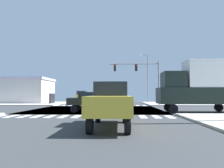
% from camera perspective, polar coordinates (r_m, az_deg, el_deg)
% --- Properties ---
extents(ground, '(90.00, 90.00, 0.05)m').
position_cam_1_polar(ground, '(22.50, -4.37, -7.28)').
color(ground, '#333639').
extents(sidewalk_corner_ne, '(12.00, 12.00, 0.14)m').
position_cam_1_polar(sidewalk_corner_ne, '(35.94, 19.05, -5.34)').
color(sidewalk_corner_ne, '#B2ADA3').
rests_on(sidewalk_corner_ne, ground).
extents(sidewalk_corner_nw, '(12.00, 12.00, 0.14)m').
position_cam_1_polar(sidewalk_corner_nw, '(37.65, -22.43, -5.16)').
color(sidewalk_corner_nw, '#B8B1A8').
rests_on(sidewalk_corner_nw, ground).
extents(crosswalk_near, '(13.50, 2.00, 0.01)m').
position_cam_1_polar(crosswalk_near, '(15.34, -8.30, -9.20)').
color(crosswalk_near, silver).
rests_on(crosswalk_near, ground).
extents(crosswalk_far, '(13.50, 2.00, 0.01)m').
position_cam_1_polar(crosswalk_far, '(29.77, -3.32, -6.16)').
color(crosswalk_far, silver).
rests_on(crosswalk_far, ground).
extents(traffic_signal_mast, '(7.37, 0.55, 6.54)m').
position_cam_1_polar(traffic_signal_mast, '(29.42, 7.77, 3.29)').
color(traffic_signal_mast, gray).
rests_on(traffic_signal_mast, ground).
extents(street_lamp, '(1.78, 0.32, 9.19)m').
position_cam_1_polar(street_lamp, '(37.84, 9.85, 2.77)').
color(street_lamp, gray).
rests_on(street_lamp, ground).
extents(bank_building, '(13.29, 7.39, 4.62)m').
position_cam_1_polar(bank_building, '(40.68, -25.37, -1.75)').
color(bank_building, beige).
rests_on(bank_building, ground).
extents(sedan_farside_1, '(4.30, 1.80, 1.88)m').
position_cam_1_polar(sedan_farside_1, '(18.99, -6.01, -4.63)').
color(sedan_farside_1, black).
rests_on(sedan_farside_1, ground).
extents(pickup_crossing_1, '(2.00, 5.10, 2.35)m').
position_cam_1_polar(pickup_crossing_1, '(10.41, -0.48, -5.11)').
color(pickup_crossing_1, black).
rests_on(pickup_crossing_1, ground).
extents(box_truck_queued_1, '(7.20, 2.40, 4.85)m').
position_cam_1_polar(box_truck_queued_1, '(20.28, 23.69, -0.20)').
color(box_truck_queued_1, black).
rests_on(box_truck_queued_1, ground).
extents(suv_leading_2, '(1.96, 4.60, 2.34)m').
position_cam_1_polar(suv_leading_2, '(41.20, -8.55, -3.29)').
color(suv_leading_2, black).
rests_on(suv_leading_2, ground).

